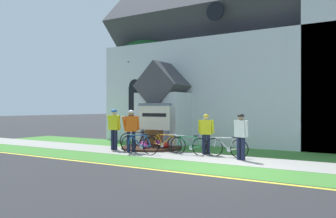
% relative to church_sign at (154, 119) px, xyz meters
% --- Properties ---
extents(ground, '(140.00, 140.00, 0.00)m').
position_rel_church_sign_xyz_m(ground, '(4.75, 0.64, -1.36)').
color(ground, '#2B2B2D').
extents(sidewalk_slab, '(32.00, 2.13, 0.01)m').
position_rel_church_sign_xyz_m(sidewalk_slab, '(2.11, -1.52, -1.36)').
color(sidewalk_slab, '#99968E').
rests_on(sidewalk_slab, ground).
extents(grass_verge, '(32.00, 1.82, 0.01)m').
position_rel_church_sign_xyz_m(grass_verge, '(2.11, -3.50, -1.36)').
color(grass_verge, '#427F33').
rests_on(grass_verge, ground).
extents(church_lawn, '(24.00, 2.59, 0.01)m').
position_rel_church_sign_xyz_m(church_lawn, '(2.11, 0.84, -1.36)').
color(church_lawn, '#427F33').
rests_on(church_lawn, ground).
extents(curb_paint_stripe, '(28.00, 0.16, 0.01)m').
position_rel_church_sign_xyz_m(curb_paint_stripe, '(2.11, -4.56, -1.36)').
color(curb_paint_stripe, yellow).
rests_on(curb_paint_stripe, ground).
extents(church_building, '(14.32, 11.68, 13.39)m').
position_rel_church_sign_xyz_m(church_building, '(2.51, 6.75, 3.59)').
color(church_building, silver).
rests_on(church_building, ground).
extents(church_sign, '(1.81, 0.20, 2.07)m').
position_rel_church_sign_xyz_m(church_sign, '(0.00, 0.00, 0.00)').
color(church_sign, slate).
rests_on(church_sign, ground).
extents(flower_bed, '(2.71, 2.71, 0.34)m').
position_rel_church_sign_xyz_m(flower_bed, '(0.02, -0.27, -1.29)').
color(flower_bed, '#382319').
rests_on(flower_bed, ground).
extents(bicycle_white, '(1.72, 0.08, 0.81)m').
position_rel_church_sign_xyz_m(bicycle_white, '(3.91, -0.98, -0.99)').
color(bicycle_white, black).
rests_on(bicycle_white, ground).
extents(bicycle_green, '(1.77, 0.17, 0.80)m').
position_rel_church_sign_xyz_m(bicycle_green, '(1.10, -0.94, -0.99)').
color(bicycle_green, black).
rests_on(bicycle_green, ground).
extents(bicycle_black, '(1.80, 0.11, 0.84)m').
position_rel_church_sign_xyz_m(bicycle_black, '(0.55, -1.93, -0.98)').
color(bicycle_black, black).
rests_on(bicycle_black, ground).
extents(bicycle_orange, '(1.71, 0.08, 0.80)m').
position_rel_church_sign_xyz_m(bicycle_orange, '(2.40, -1.15, -0.99)').
color(bicycle_orange, black).
rests_on(bicycle_orange, ground).
extents(bicycle_silver, '(1.81, 0.20, 0.86)m').
position_rel_church_sign_xyz_m(bicycle_silver, '(-0.31, -0.92, -0.98)').
color(bicycle_silver, black).
rests_on(bicycle_silver, ground).
extents(cyclist_in_blue_jersey, '(0.69, 0.30, 1.79)m').
position_rel_church_sign_xyz_m(cyclist_in_blue_jersey, '(-1.17, -1.46, -0.29)').
color(cyclist_in_blue_jersey, '#191E38').
rests_on(cyclist_in_blue_jersey, ground).
extents(cyclist_in_orange_jersey, '(0.63, 0.33, 1.60)m').
position_rel_church_sign_xyz_m(cyclist_in_orange_jersey, '(2.91, -0.67, -0.43)').
color(cyclist_in_orange_jersey, '#191E38').
rests_on(cyclist_in_orange_jersey, ground).
extents(cyclist_in_white_jersey, '(0.46, 0.67, 1.76)m').
position_rel_church_sign_xyz_m(cyclist_in_white_jersey, '(0.01, -1.77, -0.31)').
color(cyclist_in_white_jersey, '#191E38').
rests_on(cyclist_in_white_jersey, ground).
extents(cyclist_in_green_jersey, '(0.59, 0.47, 1.65)m').
position_rel_church_sign_xyz_m(cyclist_in_green_jersey, '(4.62, -1.43, -0.40)').
color(cyclist_in_green_jersey, '#191E38').
rests_on(cyclist_in_green_jersey, ground).
extents(yard_deciduous_tree, '(5.10, 5.10, 6.19)m').
position_rel_church_sign_xyz_m(yard_deciduous_tree, '(-3.17, 4.68, 3.08)').
color(yard_deciduous_tree, '#4C3823').
rests_on(yard_deciduous_tree, ground).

